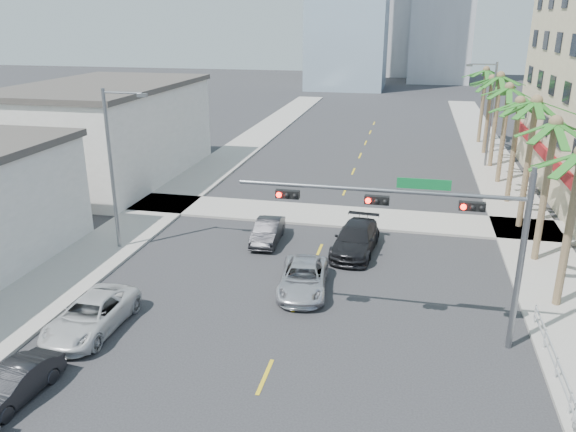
# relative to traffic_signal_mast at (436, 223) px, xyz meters

# --- Properties ---
(sidewalk_right) EXTENTS (4.00, 120.00, 0.15)m
(sidewalk_right) POSITION_rel_traffic_signal_mast_xyz_m (6.22, 12.05, -4.99)
(sidewalk_right) COLOR gray
(sidewalk_right) RESTS_ON ground
(sidewalk_left) EXTENTS (4.00, 120.00, 0.15)m
(sidewalk_left) POSITION_rel_traffic_signal_mast_xyz_m (-17.78, 12.05, -4.99)
(sidewalk_left) COLOR gray
(sidewalk_left) RESTS_ON ground
(sidewalk_cross) EXTENTS (80.00, 4.00, 0.15)m
(sidewalk_cross) POSITION_rel_traffic_signal_mast_xyz_m (-5.78, 14.05, -4.99)
(sidewalk_cross) COLOR gray
(sidewalk_cross) RESTS_ON ground
(building_left_far) EXTENTS (11.00, 18.00, 7.20)m
(building_left_far) POSITION_rel_traffic_signal_mast_xyz_m (-25.28, 20.05, -1.46)
(building_left_far) COLOR beige
(building_left_far) RESTS_ON ground
(traffic_signal_mast) EXTENTS (11.12, 0.54, 7.20)m
(traffic_signal_mast) POSITION_rel_traffic_signal_mast_xyz_m (0.00, 0.00, 0.00)
(traffic_signal_mast) COLOR slate
(traffic_signal_mast) RESTS_ON ground
(palm_tree_1) EXTENTS (4.80, 4.80, 8.16)m
(palm_tree_1) POSITION_rel_traffic_signal_mast_xyz_m (5.82, 9.25, 2.37)
(palm_tree_1) COLOR brown
(palm_tree_1) RESTS_ON ground
(palm_tree_2) EXTENTS (4.80, 4.80, 8.52)m
(palm_tree_2) POSITION_rel_traffic_signal_mast_xyz_m (5.82, 14.45, 2.72)
(palm_tree_2) COLOR brown
(palm_tree_2) RESTS_ON ground
(palm_tree_3) EXTENTS (4.80, 4.80, 7.80)m
(palm_tree_3) POSITION_rel_traffic_signal_mast_xyz_m (5.82, 19.65, 2.02)
(palm_tree_3) COLOR brown
(palm_tree_3) RESTS_ON ground
(palm_tree_4) EXTENTS (4.80, 4.80, 8.16)m
(palm_tree_4) POSITION_rel_traffic_signal_mast_xyz_m (5.82, 24.85, 2.37)
(palm_tree_4) COLOR brown
(palm_tree_4) RESTS_ON ground
(palm_tree_5) EXTENTS (4.80, 4.80, 8.52)m
(palm_tree_5) POSITION_rel_traffic_signal_mast_xyz_m (5.82, 30.05, 2.72)
(palm_tree_5) COLOR brown
(palm_tree_5) RESTS_ON ground
(palm_tree_6) EXTENTS (4.80, 4.80, 7.80)m
(palm_tree_6) POSITION_rel_traffic_signal_mast_xyz_m (5.82, 35.25, 2.02)
(palm_tree_6) COLOR brown
(palm_tree_6) RESTS_ON ground
(palm_tree_7) EXTENTS (4.80, 4.80, 8.16)m
(palm_tree_7) POSITION_rel_traffic_signal_mast_xyz_m (5.82, 40.45, 2.37)
(palm_tree_7) COLOR brown
(palm_tree_7) RESTS_ON ground
(streetlight_left) EXTENTS (2.55, 0.25, 9.00)m
(streetlight_left) POSITION_rel_traffic_signal_mast_xyz_m (-16.78, 6.05, -0.00)
(streetlight_left) COLOR slate
(streetlight_left) RESTS_ON ground
(streetlight_right) EXTENTS (2.55, 0.25, 9.00)m
(streetlight_right) POSITION_rel_traffic_signal_mast_xyz_m (5.21, 30.05, -0.00)
(streetlight_right) COLOR slate
(streetlight_right) RESTS_ON ground
(guardrail) EXTENTS (0.08, 8.08, 1.00)m
(guardrail) POSITION_rel_traffic_signal_mast_xyz_m (4.52, -1.95, -4.39)
(guardrail) COLOR silver
(guardrail) RESTS_ON ground
(car_parked_mid) EXTENTS (1.65, 3.81, 1.22)m
(car_parked_mid) POSITION_rel_traffic_signal_mast_xyz_m (-13.82, -7.02, -4.45)
(car_parked_mid) COLOR black
(car_parked_mid) RESTS_ON ground
(car_parked_far) EXTENTS (2.39, 5.08, 1.41)m
(car_parked_far) POSITION_rel_traffic_signal_mast_xyz_m (-13.71, -2.35, -4.36)
(car_parked_far) COLOR silver
(car_parked_far) RESTS_ON ground
(car_lane_left) EXTENTS (1.58, 4.08, 1.32)m
(car_lane_left) POSITION_rel_traffic_signal_mast_xyz_m (-8.96, 8.84, -4.40)
(car_lane_left) COLOR black
(car_lane_left) RESTS_ON ground
(car_lane_center) EXTENTS (2.70, 5.03, 1.34)m
(car_lane_center) POSITION_rel_traffic_signal_mast_xyz_m (-5.73, 3.11, -4.39)
(car_lane_center) COLOR silver
(car_lane_center) RESTS_ON ground
(car_lane_right) EXTENTS (2.60, 5.52, 1.56)m
(car_lane_right) POSITION_rel_traffic_signal_mast_xyz_m (-3.78, 8.44, -4.28)
(car_lane_right) COLOR black
(car_lane_right) RESTS_ON ground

